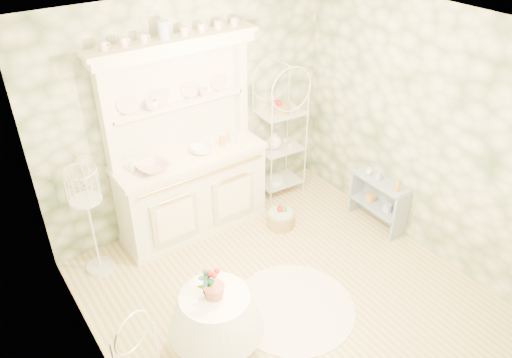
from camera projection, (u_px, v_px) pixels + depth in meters
floor at (283, 294)px, 5.15m from camera, size 3.60×3.60×0.00m
ceiling at (294, 33)px, 3.70m from camera, size 3.60×3.60×0.00m
wall_left at (89, 263)px, 3.56m from camera, size 3.60×3.60×0.00m
wall_right at (422, 132)px, 5.29m from camera, size 3.60×3.60×0.00m
wall_back at (191, 114)px, 5.68m from camera, size 3.60×3.60×0.00m
wall_front at (461, 312)px, 3.18m from camera, size 3.60×3.60×0.00m
kitchen_dresser at (189, 144)px, 5.50m from camera, size 1.87×0.61×2.29m
bakers_rack at (280, 127)px, 6.29m from camera, size 0.62×0.46×1.89m
side_shelf at (378, 204)px, 6.02m from camera, size 0.32×0.70×0.58m
round_table at (216, 325)px, 4.35m from camera, size 0.86×0.86×0.72m
birdcage_stand at (89, 213)px, 5.09m from camera, size 0.36×0.36×1.49m
floor_basket at (281, 219)px, 6.08m from camera, size 0.32×0.32×0.19m
lace_rug at (293, 307)px, 4.99m from camera, size 1.57×1.57×0.01m
bowl_floral at (153, 170)px, 5.29m from camera, size 0.38×0.38×0.08m
bowl_white at (201, 152)px, 5.61m from camera, size 0.33×0.33×0.08m
cup_left at (152, 107)px, 5.20m from camera, size 0.17×0.17×0.11m
cup_right at (203, 94)px, 5.51m from camera, size 0.12×0.12×0.10m
potted_geranium at (207, 285)px, 4.07m from camera, size 0.15×0.11×0.28m
bottle_amber at (398, 185)px, 5.64m from camera, size 0.09×0.09×0.17m
bottle_blue at (379, 177)px, 5.85m from camera, size 0.06×0.06×0.11m
bottle_glass at (369, 172)px, 5.95m from camera, size 0.08×0.08×0.10m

